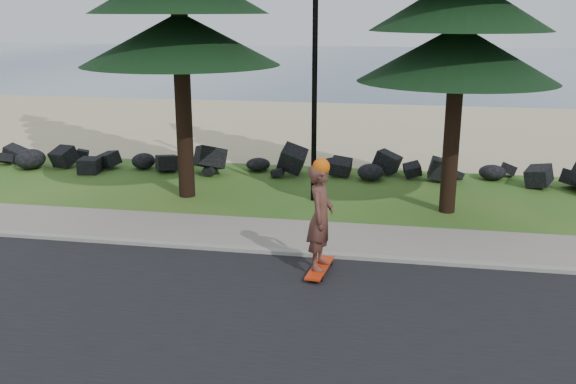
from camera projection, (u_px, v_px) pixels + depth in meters
name	position (u px, v px, depth m)	size (l,w,h in m)	color
ground	(293.00, 240.00, 14.34)	(160.00, 160.00, 0.00)	#295D1D
road	(245.00, 337.00, 10.07)	(160.00, 7.00, 0.02)	black
kerb	(286.00, 253.00, 13.47)	(160.00, 0.20, 0.10)	#9C9A8C
sidewalk	(295.00, 236.00, 14.52)	(160.00, 2.00, 0.08)	gray
beach_sand	(349.00, 128.00, 28.06)	(160.00, 15.00, 0.01)	tan
ocean	(382.00, 63.00, 62.62)	(160.00, 58.00, 0.01)	#3B5770
seawall_boulders	(324.00, 178.00, 19.64)	(60.00, 2.40, 1.10)	black
lamp_post	(315.00, 44.00, 16.24)	(0.25, 0.14, 8.14)	black
skateboarder	(320.00, 217.00, 12.22)	(0.57, 1.26, 2.29)	red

